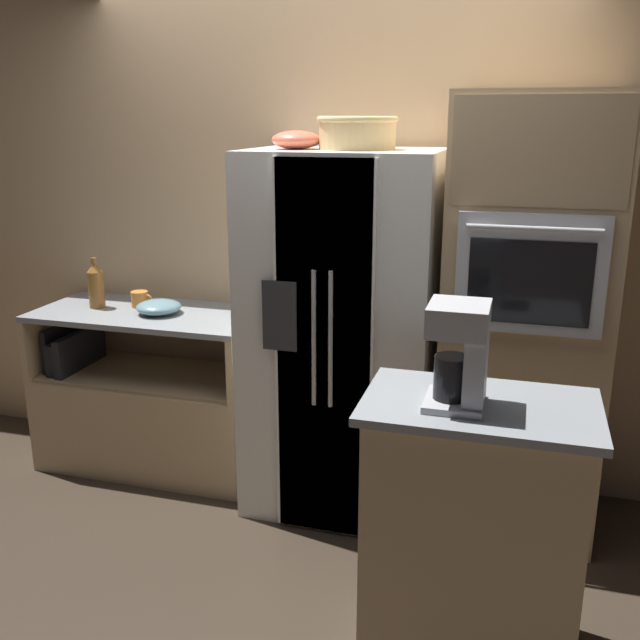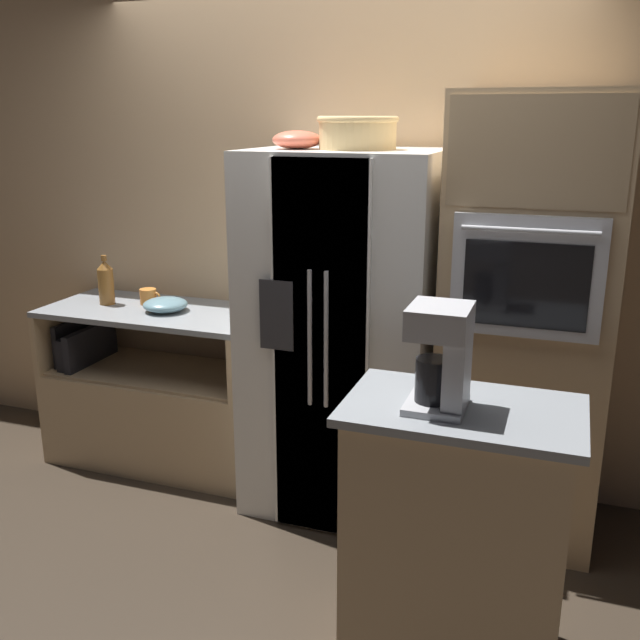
% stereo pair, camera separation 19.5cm
% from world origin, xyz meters
% --- Properties ---
extents(ground_plane, '(20.00, 20.00, 0.00)m').
position_xyz_m(ground_plane, '(0.00, 0.00, 0.00)').
color(ground_plane, '#382D23').
extents(wall_back, '(12.00, 0.06, 2.80)m').
position_xyz_m(wall_back, '(0.00, 0.44, 1.40)').
color(wall_back, tan).
rests_on(wall_back, ground_plane).
extents(counter_left, '(1.22, 0.59, 0.89)m').
position_xyz_m(counter_left, '(-0.93, 0.12, 0.32)').
color(counter_left, tan).
rests_on(counter_left, ground_plane).
extents(refrigerator, '(0.89, 0.77, 1.77)m').
position_xyz_m(refrigerator, '(0.19, 0.04, 0.88)').
color(refrigerator, white).
rests_on(refrigerator, ground_plane).
extents(wall_oven, '(0.72, 0.70, 2.02)m').
position_xyz_m(wall_oven, '(1.04, 0.09, 1.01)').
color(wall_oven, tan).
rests_on(wall_oven, ground_plane).
extents(island_counter, '(0.79, 0.50, 0.99)m').
position_xyz_m(island_counter, '(0.91, -0.91, 0.50)').
color(island_counter, tan).
rests_on(island_counter, ground_plane).
extents(wicker_basket, '(0.37, 0.37, 0.15)m').
position_xyz_m(wicker_basket, '(0.25, 0.02, 1.84)').
color(wicker_basket, tan).
rests_on(wicker_basket, refrigerator).
extents(fruit_bowl, '(0.22, 0.22, 0.08)m').
position_xyz_m(fruit_bowl, '(-0.02, -0.03, 1.81)').
color(fruit_bowl, '#DB664C').
rests_on(fruit_bowl, refrigerator).
extents(bottle_tall, '(0.09, 0.09, 0.28)m').
position_xyz_m(bottle_tall, '(-1.23, 0.12, 1.02)').
color(bottle_tall, brown).
rests_on(bottle_tall, counter_left).
extents(mug, '(0.13, 0.09, 0.09)m').
position_xyz_m(mug, '(-1.01, 0.19, 0.94)').
color(mug, orange).
rests_on(mug, counter_left).
extents(mixing_bowl, '(0.24, 0.24, 0.07)m').
position_xyz_m(mixing_bowl, '(-0.84, 0.09, 0.93)').
color(mixing_bowl, '#668C99').
rests_on(mixing_bowl, counter_left).
extents(coffee_maker, '(0.19, 0.22, 0.35)m').
position_xyz_m(coffee_maker, '(0.85, -0.95, 1.18)').
color(coffee_maker, '#B2B2B7').
rests_on(coffee_maker, island_counter).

